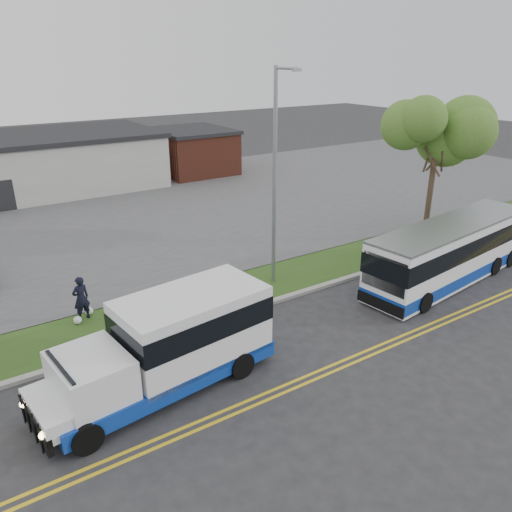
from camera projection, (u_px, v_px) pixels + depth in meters
ground at (252, 325)px, 19.84m from camera, size 140.00×140.00×0.00m
lane_line_north at (314, 373)px, 16.86m from camera, size 70.00×0.12×0.01m
lane_line_south at (320, 377)px, 16.63m from camera, size 70.00×0.12×0.01m
curb at (238, 312)px, 20.66m from camera, size 80.00×0.30×0.15m
verge at (216, 297)px, 22.06m from camera, size 80.00×3.30×0.10m
parking_lot at (112, 216)px, 32.98m from camera, size 80.00×25.00×0.10m
brick_wing at (192, 151)px, 44.57m from camera, size 6.30×7.30×3.90m
tree_east at (438, 130)px, 26.96m from camera, size 5.20×5.20×8.33m
streetlight_near at (276, 173)px, 21.51m from camera, size 0.35×1.53×9.50m
shuttle_bus at (173, 340)px, 15.82m from camera, size 7.97×3.37×2.97m
transit_bus at (450, 252)px, 23.26m from camera, size 10.48×3.47×2.85m
pedestrian at (81, 298)px, 19.75m from camera, size 0.75×0.57×1.86m
grocery_bag_left at (78, 320)px, 19.69m from camera, size 0.32×0.32×0.32m
grocery_bag_right at (89, 311)px, 20.39m from camera, size 0.32×0.32×0.32m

